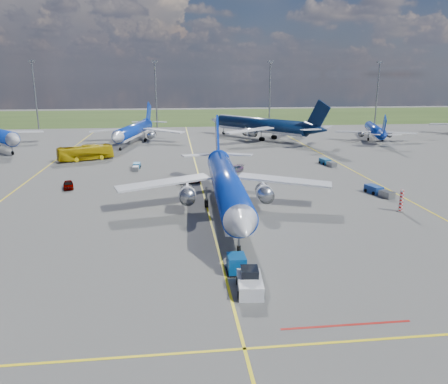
{
  "coord_description": "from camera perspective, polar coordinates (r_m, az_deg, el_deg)",
  "views": [
    {
      "loc": [
        -4.35,
        -45.51,
        18.04
      ],
      "look_at": [
        1.62,
        6.12,
        4.0
      ],
      "focal_mm": 35.0,
      "sensor_mm": 36.0,
      "label": 1
    }
  ],
  "objects": [
    {
      "name": "bg_jet_nnw",
      "position": [
        122.0,
        -11.58,
        6.31
      ],
      "size": [
        35.4,
        42.28,
        9.76
      ],
      "primitive_type": null,
      "rotation": [
        0.0,
        0.0,
        -0.21
      ],
      "color": "#0C2FA8",
      "rests_on": "ground"
    },
    {
      "name": "apron_bus",
      "position": [
        99.34,
        -17.64,
        4.9
      ],
      "size": [
        11.79,
        7.35,
        3.26
      ],
      "primitive_type": "imported",
      "rotation": [
        0.0,
        0.0,
        2.0
      ],
      "color": "gold",
      "rests_on": "ground"
    },
    {
      "name": "service_car_b",
      "position": [
        74.97,
        -4.64,
        1.62
      ],
      "size": [
        4.63,
        2.71,
        1.21
      ],
      "primitive_type": "imported",
      "rotation": [
        0.0,
        0.0,
        1.74
      ],
      "color": "#999999",
      "rests_on": "ground"
    },
    {
      "name": "service_car_a",
      "position": [
        75.54,
        -19.67,
        0.91
      ],
      "size": [
        2.36,
        4.06,
        1.3
      ],
      "primitive_type": "imported",
      "rotation": [
        0.0,
        0.0,
        0.23
      ],
      "color": "#999999",
      "rests_on": "ground"
    },
    {
      "name": "uld_container",
      "position": [
        41.53,
        1.64,
        -9.36
      ],
      "size": [
        1.68,
        2.1,
        1.67
      ],
      "primitive_type": "cube",
      "rotation": [
        0.0,
        0.0,
        -0.01
      ],
      "color": "#0B4F9E",
      "rests_on": "ground"
    },
    {
      "name": "bg_jet_n",
      "position": [
        127.12,
        4.74,
        6.91
      ],
      "size": [
        53.93,
        55.49,
        11.57
      ],
      "primitive_type": null,
      "rotation": [
        0.0,
        0.0,
        3.82
      ],
      "color": "#07193A",
      "rests_on": "ground"
    },
    {
      "name": "grass_strip",
      "position": [
        196.39,
        -5.38,
        9.79
      ],
      "size": [
        400.0,
        80.0,
        0.01
      ],
      "primitive_type": "cube",
      "color": "#2D4719",
      "rests_on": "ground"
    },
    {
      "name": "baggage_tug_w",
      "position": [
        71.67,
        19.49,
        0.12
      ],
      "size": [
        2.93,
        5.55,
        1.21
      ],
      "rotation": [
        0.0,
        0.0,
        0.3
      ],
      "color": "navy",
      "rests_on": "ground"
    },
    {
      "name": "ground",
      "position": [
        49.15,
        -1.06,
        -6.42
      ],
      "size": [
        400.0,
        400.0,
        0.0
      ],
      "primitive_type": "plane",
      "color": "#525250",
      "rests_on": "ground"
    },
    {
      "name": "taxiway_lines",
      "position": [
        75.54,
        -2.97,
        1.29
      ],
      "size": [
        60.25,
        160.0,
        0.02
      ],
      "color": "yellow",
      "rests_on": "ground"
    },
    {
      "name": "pushback_tug",
      "position": [
        38.31,
        3.39,
        -11.72
      ],
      "size": [
        2.43,
        5.65,
        1.89
      ],
      "rotation": [
        0.0,
        0.0,
        -0.09
      ],
      "color": "silver",
      "rests_on": "ground"
    },
    {
      "name": "baggage_tug_c",
      "position": [
        87.83,
        -11.37,
        3.29
      ],
      "size": [
        1.33,
        4.6,
        1.03
      ],
      "rotation": [
        0.0,
        0.0,
        -0.01
      ],
      "color": "#1B68A6",
      "rests_on": "ground"
    },
    {
      "name": "main_airliner",
      "position": [
        59.01,
        0.36,
        -2.68
      ],
      "size": [
        33.59,
        43.35,
        11.09
      ],
      "primitive_type": null,
      "rotation": [
        0.0,
        0.0,
        -0.03
      ],
      "color": "#0C2FA8",
      "rests_on": "ground"
    },
    {
      "name": "warning_post",
      "position": [
        63.7,
        22.14,
        -1.08
      ],
      "size": [
        0.5,
        0.5,
        3.0
      ],
      "primitive_type": "cylinder",
      "color": "red",
      "rests_on": "ground"
    },
    {
      "name": "service_car_c",
      "position": [
        83.2,
        1.41,
        3.03
      ],
      "size": [
        4.23,
        4.27,
        1.24
      ],
      "primitive_type": "imported",
      "rotation": [
        0.0,
        0.0,
        -0.77
      ],
      "color": "#999999",
      "rests_on": "ground"
    },
    {
      "name": "floodlight_masts",
      "position": [
        156.27,
        -1.36,
        13.11
      ],
      "size": [
        202.2,
        0.5,
        22.7
      ],
      "color": "slate",
      "rests_on": "ground"
    },
    {
      "name": "bg_jet_ne",
      "position": [
        132.23,
        18.99,
        6.46
      ],
      "size": [
        31.06,
        36.02,
        8.04
      ],
      "primitive_type": null,
      "rotation": [
        0.0,
        0.0,
        2.86
      ],
      "color": "#0C2FA8",
      "rests_on": "ground"
    },
    {
      "name": "baggage_tug_e",
      "position": [
        92.41,
        13.33,
        3.79
      ],
      "size": [
        2.25,
        5.21,
        1.13
      ],
      "rotation": [
        0.0,
        0.0,
        0.19
      ],
      "color": "#17568A",
      "rests_on": "ground"
    }
  ]
}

